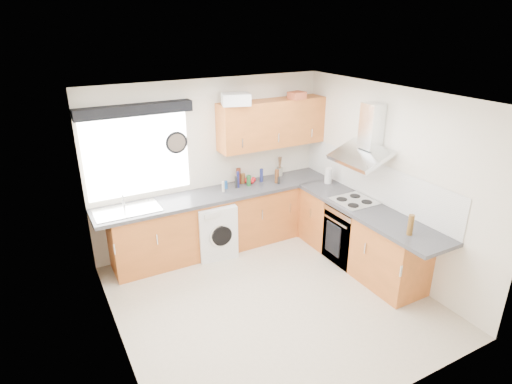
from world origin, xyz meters
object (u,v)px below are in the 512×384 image
upper_cabinets (272,123)px  washing_machine (214,228)px  oven (351,233)px  extractor_hood (366,140)px

upper_cabinets → washing_machine: upper_cabinets is taller
oven → extractor_hood: size_ratio=1.09×
upper_cabinets → oven: bearing=-67.5°
oven → upper_cabinets: (-0.55, 1.32, 1.38)m
oven → washing_machine: (-1.65, 1.10, -0.02)m
upper_cabinets → washing_machine: 1.79m
washing_machine → extractor_hood: bearing=-25.1°
oven → extractor_hood: 1.35m
extractor_hood → washing_machine: bearing=147.8°
oven → extractor_hood: bearing=-0.0°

